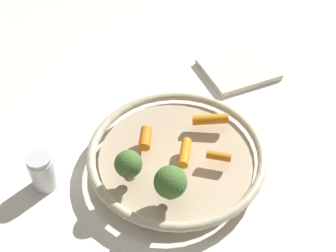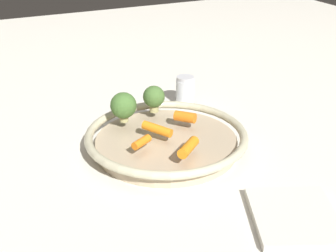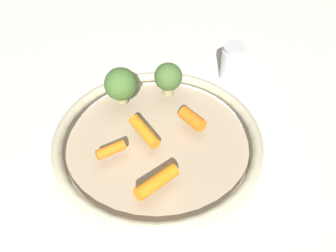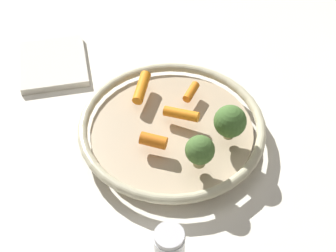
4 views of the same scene
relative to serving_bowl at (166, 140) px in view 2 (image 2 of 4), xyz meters
The scene contains 10 objects.
ground_plane 0.02m from the serving_bowl, ahead, with size 2.53×2.53×0.00m, color silver.
serving_bowl is the anchor object (origin of this frame).
baby_carrot_center 0.06m from the serving_bowl, 65.89° to the right, with size 0.02×0.02×0.04m, color orange.
baby_carrot_back 0.03m from the serving_bowl, 77.41° to the left, with size 0.02×0.02×0.06m, color orange.
baby_carrot_near_rim 0.10m from the serving_bowl, behind, with size 0.02×0.02×0.06m, color orange.
baby_carrot_left 0.08m from the serving_bowl, 117.68° to the left, with size 0.01×0.01×0.04m, color orange.
broccoli_floret_mid 0.11m from the serving_bowl, 10.02° to the right, with size 0.05×0.05×0.06m.
broccoli_floret_small 0.11m from the serving_bowl, 36.42° to the left, with size 0.05×0.05×0.06m.
salt_shaker 0.23m from the serving_bowl, 36.29° to the right, with size 0.04×0.04×0.07m.
dish_towel 0.30m from the serving_bowl, 164.61° to the right, with size 0.15×0.13×0.01m, color silver.
Camera 2 is at (-0.74, 0.35, 0.45)m, focal length 51.33 mm.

